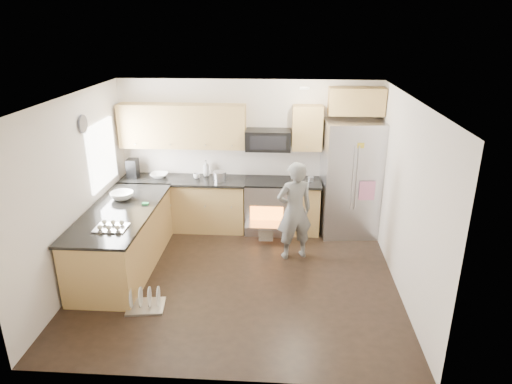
# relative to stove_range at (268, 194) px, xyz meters

# --- Properties ---
(ground) EXTENTS (4.50, 4.50, 0.00)m
(ground) POSITION_rel_stove_range_xyz_m (-0.35, -1.69, -0.68)
(ground) COLOR black
(ground) RESTS_ON ground
(room_shell) EXTENTS (4.54, 4.04, 2.62)m
(room_shell) POSITION_rel_stove_range_xyz_m (-0.39, -1.68, 1.00)
(room_shell) COLOR silver
(room_shell) RESTS_ON ground
(back_cabinet_run) EXTENTS (4.45, 0.64, 2.50)m
(back_cabinet_run) POSITION_rel_stove_range_xyz_m (-0.94, 0.05, 0.29)
(back_cabinet_run) COLOR #A67F42
(back_cabinet_run) RESTS_ON ground
(peninsula) EXTENTS (0.96, 2.36, 1.04)m
(peninsula) POSITION_rel_stove_range_xyz_m (-2.10, -1.44, -0.21)
(peninsula) COLOR #A67F42
(peninsula) RESTS_ON ground
(stove_range) EXTENTS (0.76, 0.97, 1.79)m
(stove_range) POSITION_rel_stove_range_xyz_m (0.00, 0.00, 0.00)
(stove_range) COLOR #B7B7BC
(stove_range) RESTS_ON ground
(refrigerator) EXTENTS (1.04, 0.84, 1.99)m
(refrigerator) POSITION_rel_stove_range_xyz_m (1.42, 0.01, 0.32)
(refrigerator) COLOR #B7B7BC
(refrigerator) RESTS_ON ground
(person) EXTENTS (0.66, 0.55, 1.57)m
(person) POSITION_rel_stove_range_xyz_m (0.45, -0.97, 0.11)
(person) COLOR slate
(person) RESTS_ON ground
(dish_rack) EXTENTS (0.52, 0.44, 0.30)m
(dish_rack) POSITION_rel_stove_range_xyz_m (-1.49, -2.48, -0.60)
(dish_rack) COLOR #B7B7BC
(dish_rack) RESTS_ON ground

